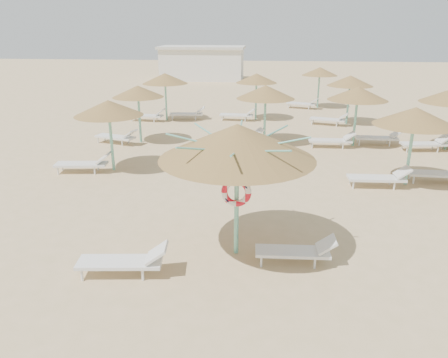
# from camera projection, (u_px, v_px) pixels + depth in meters

# --- Properties ---
(ground) EXTENTS (120.00, 120.00, 0.00)m
(ground) POSITION_uv_depth(u_px,v_px,m) (233.00, 249.00, 10.79)
(ground) COLOR tan
(ground) RESTS_ON ground
(main_palapa) EXTENTS (3.55, 3.55, 3.18)m
(main_palapa) POSITION_uv_depth(u_px,v_px,m) (237.00, 142.00, 9.71)
(main_palapa) COLOR #6DBEA8
(main_palapa) RESTS_ON ground
(lounger_main_a) EXTENTS (2.04, 0.81, 0.72)m
(lounger_main_a) POSITION_uv_depth(u_px,v_px,m) (126.00, 261.00, 9.58)
(lounger_main_a) COLOR silver
(lounger_main_a) RESTS_ON ground
(lounger_main_b) EXTENTS (1.86, 0.63, 0.67)m
(lounger_main_b) POSITION_uv_depth(u_px,v_px,m) (298.00, 251.00, 10.07)
(lounger_main_b) COLOR silver
(lounger_main_b) RESTS_ON ground
(palapa_field) EXTENTS (19.08, 17.29, 2.71)m
(palapa_field) POSITION_uv_depth(u_px,v_px,m) (322.00, 93.00, 19.86)
(palapa_field) COLOR #6DBEA8
(palapa_field) RESTS_ON ground
(service_hut) EXTENTS (8.40, 4.40, 3.25)m
(service_hut) POSITION_uv_depth(u_px,v_px,m) (202.00, 63.00, 43.64)
(service_hut) COLOR silver
(service_hut) RESTS_ON ground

